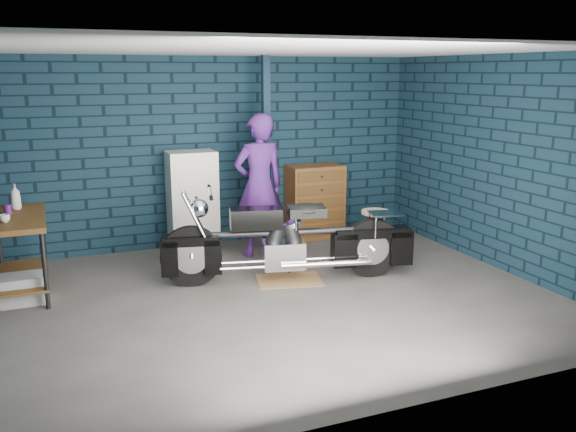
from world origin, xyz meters
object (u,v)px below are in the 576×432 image
object	(u,v)px
tool_chest	(315,202)
shop_stool	(375,236)
storage_bin	(25,289)
person	(259,186)
locker	(193,201)
workbench	(21,255)
motorcycle	(289,235)

from	to	relation	value
tool_chest	shop_stool	distance (m)	1.44
tool_chest	storage_bin	bearing A→B (deg)	-162.40
person	tool_chest	world-z (taller)	person
storage_bin	locker	world-z (taller)	locker
person	workbench	bearing A→B (deg)	3.40
motorcycle	locker	xyz separation A→B (m)	(-0.77, 1.71, 0.13)
workbench	shop_stool	world-z (taller)	workbench
locker	shop_stool	distance (m)	2.58
storage_bin	shop_stool	xyz separation A→B (m)	(4.34, -0.10, 0.19)
workbench	locker	xyz separation A→B (m)	(2.22, 0.97, 0.25)
workbench	motorcycle	distance (m)	3.09
motorcycle	person	xyz separation A→B (m)	(0.02, 1.14, 0.40)
locker	shop_stool	bearing A→B (deg)	-33.36
workbench	locker	size ratio (longest dim) A/B	0.99
person	locker	world-z (taller)	person
motorcycle	locker	distance (m)	1.88
motorcycle	tool_chest	world-z (taller)	motorcycle
locker	person	bearing A→B (deg)	-35.74
person	storage_bin	xyz separation A→B (m)	(-3.00, -0.73, -0.82)
motorcycle	shop_stool	size ratio (longest dim) A/B	3.76
workbench	person	bearing A→B (deg)	7.60
storage_bin	locker	distance (m)	2.62
person	shop_stool	size ratio (longest dim) A/B	2.82
shop_stool	person	bearing A→B (deg)	148.11
motorcycle	storage_bin	distance (m)	3.03
person	tool_chest	bearing A→B (deg)	-156.82
workbench	storage_bin	world-z (taller)	workbench
motorcycle	shop_stool	distance (m)	1.42
tool_chest	shop_stool	world-z (taller)	tool_chest
locker	tool_chest	xyz separation A→B (m)	(1.89, 0.00, -0.15)
locker	shop_stool	size ratio (longest dim) A/B	2.04
motorcycle	person	world-z (taller)	person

